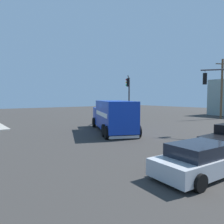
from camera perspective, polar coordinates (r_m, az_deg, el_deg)
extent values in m
plane|color=#33302D|center=(18.64, 0.92, -5.68)|extent=(100.00, 100.00, 0.00)
cube|color=#1438AD|center=(18.44, 0.72, -0.82)|extent=(6.68, 4.73, 2.46)
cube|color=#1438AD|center=(22.58, -1.77, -0.92)|extent=(2.71, 2.96, 1.70)
cube|color=black|center=(23.39, -2.17, 0.08)|extent=(0.89, 1.87, 0.88)
cube|color=#B2B2B7|center=(15.73, 3.30, -6.77)|extent=(1.12, 2.19, 0.21)
cube|color=white|center=(18.19, -2.99, -0.50)|extent=(4.80, 2.14, 0.36)
cube|color=white|center=(18.75, 4.32, -0.38)|extent=(4.80, 2.14, 0.36)
cylinder|color=black|center=(22.40, -4.86, -2.78)|extent=(1.03, 0.66, 1.00)
cylinder|color=black|center=(22.87, 1.31, -2.62)|extent=(1.03, 0.66, 1.00)
cylinder|color=black|center=(16.84, -2.19, -4.99)|extent=(1.03, 0.66, 1.00)
cylinder|color=black|center=(17.46, 5.86, -4.69)|extent=(1.03, 0.66, 1.00)
cylinder|color=black|center=(15.82, -1.49, -5.57)|extent=(1.03, 0.66, 1.00)
cylinder|color=black|center=(16.48, 7.03, -5.22)|extent=(1.03, 0.66, 1.00)
cylinder|color=#38383D|center=(29.24, 4.62, 3.53)|extent=(0.20, 0.20, 5.83)
cylinder|color=#38383D|center=(26.90, 4.50, 9.18)|extent=(3.66, 3.43, 0.12)
cylinder|color=#38383D|center=(24.80, 4.34, 9.34)|extent=(0.03, 0.03, 0.25)
cube|color=black|center=(24.75, 4.33, 7.96)|extent=(0.42, 0.42, 0.95)
sphere|color=red|center=(24.78, 3.92, 8.69)|extent=(0.20, 0.20, 0.20)
sphere|color=#EFA314|center=(24.76, 3.91, 7.97)|extent=(0.20, 0.20, 0.20)
sphere|color=#19CC4C|center=(24.74, 3.91, 7.25)|extent=(0.20, 0.20, 0.20)
cylinder|color=#38383D|center=(19.73, 23.79, 9.94)|extent=(0.03, 0.03, 0.25)
cube|color=black|center=(19.67, 23.74, 8.20)|extent=(0.42, 0.42, 0.95)
sphere|color=red|center=(19.88, 23.71, 9.07)|extent=(0.20, 0.20, 0.20)
sphere|color=#EFA314|center=(19.85, 23.68, 8.18)|extent=(0.20, 0.20, 0.20)
sphere|color=#19CC4C|center=(19.83, 23.66, 7.28)|extent=(0.20, 0.20, 0.20)
cube|color=black|center=(13.93, 27.43, -7.09)|extent=(1.99, 2.04, 0.55)
cylinder|color=black|center=(14.30, 23.53, -7.41)|extent=(0.25, 0.76, 0.76)
cube|color=#B7BABF|center=(9.43, 22.94, -12.56)|extent=(2.08, 4.41, 0.65)
cube|color=black|center=(9.16, 22.51, -9.31)|extent=(1.74, 2.51, 0.50)
cylinder|color=black|center=(11.10, 23.11, -11.00)|extent=(0.24, 0.63, 0.62)
cylinder|color=black|center=(8.98, 12.59, -14.35)|extent=(0.24, 0.63, 0.62)
cylinder|color=black|center=(7.88, 22.64, -17.20)|extent=(0.24, 0.63, 0.62)
cylinder|color=brown|center=(34.66, 27.46, 5.48)|extent=(0.30, 0.30, 8.63)
cube|color=brown|center=(34.97, 27.65, 11.40)|extent=(1.05, 2.04, 0.12)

